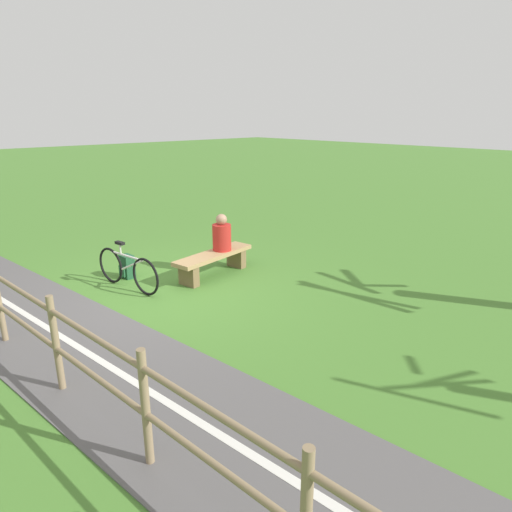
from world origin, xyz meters
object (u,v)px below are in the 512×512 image
Objects in this scene: bench at (214,260)px; person_seated at (222,235)px; bicycle at (127,270)px; backpack at (127,267)px.

bench is 2.54× the size of person_seated.
person_seated is at bearing 180.00° from bench.
bench is 1.10× the size of bicycle.
bench is at bearing 141.21° from backpack.
person_seated is 0.44× the size of bicycle.
person_seated is (-0.25, -0.04, 0.45)m from bench.
bicycle reaches higher than bench.
bicycle is 0.61m from backpack.
bicycle is (1.57, -0.52, 0.04)m from bench.
bench is at bearing 62.66° from bicycle.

